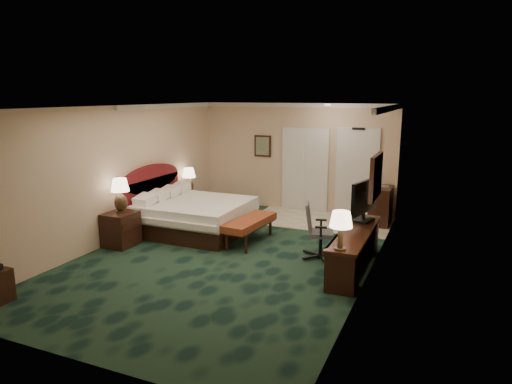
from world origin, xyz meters
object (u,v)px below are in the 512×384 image
at_px(bed, 196,217).
at_px(lamp_far, 189,180).
at_px(nightstand_near, 121,229).
at_px(tv, 364,201).
at_px(nightstand_far, 190,203).
at_px(desk, 354,250).
at_px(desk_chair, 321,231).
at_px(bed_bench, 250,231).
at_px(lamp_near, 120,195).
at_px(minibar, 381,206).

distance_m(bed, lamp_far, 1.67).
height_order(bed, nightstand_near, bed).
bearing_deg(tv, bed, -169.04).
relative_size(nightstand_far, desk, 0.23).
xyz_separation_m(bed, nightstand_near, (-0.87, -1.39, -0.00)).
xyz_separation_m(nightstand_far, lamp_far, (-0.02, 0.03, 0.57)).
height_order(nightstand_near, desk_chair, desk_chair).
xyz_separation_m(nightstand_near, bed_bench, (2.23, 1.18, -0.09)).
bearing_deg(nightstand_near, lamp_near, 85.43).
relative_size(nightstand_far, tv, 0.55).
xyz_separation_m(lamp_near, tv, (4.45, 1.18, 0.05)).
xyz_separation_m(desk, minibar, (-0.01, 3.00, 0.10)).
height_order(lamp_far, minibar, lamp_far).
height_order(lamp_far, tv, tv).
height_order(nightstand_near, nightstand_far, nightstand_near).
distance_m(bed, bed_bench, 1.38).
bearing_deg(tv, minibar, 103.87).
relative_size(lamp_far, desk, 0.27).
relative_size(bed, bed_bench, 1.47).
distance_m(nightstand_near, desk_chair, 3.87).
bearing_deg(lamp_near, minibar, 38.42).
xyz_separation_m(desk, tv, (0.01, 0.66, 0.71)).
distance_m(bed, desk_chair, 2.95).
distance_m(nightstand_far, desk_chair, 4.22).
bearing_deg(lamp_far, nightstand_far, -63.01).
distance_m(bed, nightstand_near, 1.64).
height_order(lamp_far, desk, lamp_far).
bearing_deg(desk_chair, nightstand_far, 140.20).
height_order(nightstand_near, desk, desk).
bearing_deg(minibar, tv, -89.65).
bearing_deg(minibar, desk_chair, -103.85).
bearing_deg(lamp_far, desk, -25.00).
relative_size(bed, tv, 2.19).
distance_m(nightstand_far, bed_bench, 2.72).
xyz_separation_m(lamp_near, desk_chair, (3.77, 0.82, -0.49)).
bearing_deg(lamp_near, bed_bench, 26.85).
bearing_deg(desk, nightstand_near, -172.73).
relative_size(tv, desk_chair, 0.95).
xyz_separation_m(bed_bench, tv, (2.22, 0.05, 0.80)).
height_order(lamp_far, desk_chair, lamp_far).
bearing_deg(bed_bench, desk_chair, -6.02).
xyz_separation_m(nightstand_far, desk_chair, (3.83, -1.77, 0.24)).
distance_m(desk, tv, 0.97).
bearing_deg(desk_chair, tv, 12.99).
bearing_deg(bed_bench, minibar, 52.57).
bearing_deg(nightstand_near, lamp_far, 91.54).
distance_m(desk_chair, minibar, 2.78).
xyz_separation_m(nightstand_far, desk, (4.50, -2.07, 0.07)).
distance_m(bed_bench, desk, 2.29).
xyz_separation_m(bed, tv, (3.58, -0.16, 0.71)).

